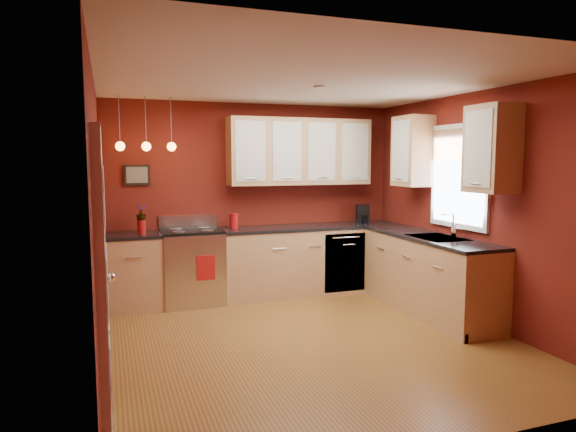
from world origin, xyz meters
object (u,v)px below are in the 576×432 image
object	(u,v)px
sink	(437,239)
red_canister	(234,221)
soap_pump	(456,231)
gas_range	(192,266)
coffee_maker	(363,215)

from	to	relation	value
sink	red_canister	xyz separation A→B (m)	(-2.05, 1.59, 0.12)
sink	soap_pump	world-z (taller)	sink
gas_range	red_canister	distance (m)	0.81
sink	red_canister	size ratio (longest dim) A/B	3.63
gas_range	red_canister	xyz separation A→B (m)	(0.58, 0.09, 0.56)
gas_range	coffee_maker	xyz separation A→B (m)	(2.44, 0.00, 0.58)
red_canister	soap_pump	xyz separation A→B (m)	(2.21, -1.71, -0.01)
gas_range	sink	world-z (taller)	sink
gas_range	coffee_maker	size ratio (longest dim) A/B	4.26
sink	coffee_maker	size ratio (longest dim) A/B	2.68
sink	coffee_maker	bearing A→B (deg)	97.04
red_canister	sink	bearing A→B (deg)	-37.82
soap_pump	coffee_maker	bearing A→B (deg)	102.10
coffee_maker	soap_pump	distance (m)	1.66
soap_pump	gas_range	bearing A→B (deg)	149.76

